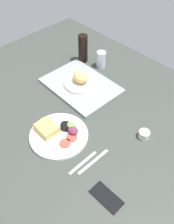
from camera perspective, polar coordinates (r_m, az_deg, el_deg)
The scene contains 10 objects.
ground_plane at distance 137.23cm, azimuth -1.48°, elevation -1.78°, with size 190.00×150.00×3.00cm, color #383D38.
serving_tray at distance 154.91cm, azimuth -1.45°, elevation 6.16°, with size 45.00×33.00×1.60cm, color gray.
bread_plate_near at distance 153.15cm, azimuth -1.54°, elevation 7.39°, with size 19.88×19.88×8.29cm.
plate_with_salad at distance 127.74cm, azimuth -6.57°, elevation -4.88°, with size 29.95×29.95×5.40cm.
drinking_glass at distance 169.01cm, azimuth 3.26°, elevation 11.99°, with size 6.07×6.07×11.18cm, color silver.
soda_bottle at distance 172.27cm, azimuth -0.93°, elevation 14.40°, with size 6.40×6.40×19.28cm, color black.
espresso_cup at distance 129.22cm, azimuth 13.00°, elevation -5.07°, with size 5.60×5.60×4.00cm, color silver.
fork at distance 118.44cm, azimuth -0.96°, elevation -11.57°, with size 17.00×1.40×0.50cm, color #B7B7BC.
knife at distance 118.79cm, azimuth 1.49°, elevation -11.31°, with size 19.00×1.40×0.50cm, color #B7B7BC.
cell_phone at distance 110.51cm, azimuth 4.48°, elevation -18.93°, with size 14.40×7.20×0.80cm, color black.
Camera 1 is at (68.48, -61.24, 100.43)cm, focal length 39.71 mm.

